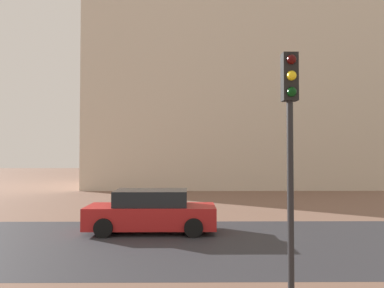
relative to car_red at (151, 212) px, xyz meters
name	(u,v)px	position (x,y,z in m)	size (l,w,h in m)	color
ground_plane	(202,239)	(1.77, -1.11, -0.72)	(120.00, 120.00, 0.00)	brown
street_asphalt_strip	(202,242)	(1.77, -1.55, -0.71)	(120.00, 7.05, 0.00)	#2D2D33
landmark_building	(229,74)	(5.08, 19.87, 9.46)	(23.61, 11.77, 34.19)	beige
car_red	(151,212)	(0.00, 0.00, 0.00)	(4.57, 1.93, 1.50)	red
traffic_light_pole	(290,128)	(3.24, -6.29, 2.55)	(0.28, 0.34, 4.68)	black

